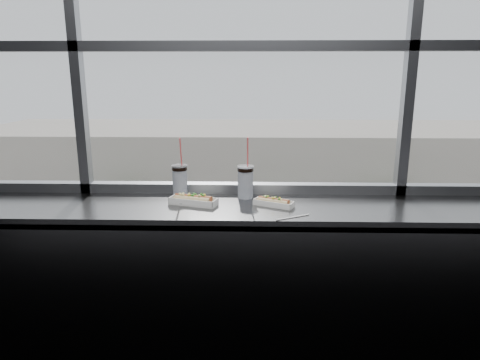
{
  "coord_description": "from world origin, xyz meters",
  "views": [
    {
      "loc": [
        0.06,
        -1.15,
        1.84
      ],
      "look_at": [
        -0.0,
        1.23,
        1.25
      ],
      "focal_mm": 32.0,
      "sensor_mm": 36.0,
      "label": 1
    }
  ],
  "objects_px": {
    "pedestrian_a": "(155,234)",
    "pedestrian_d": "(386,238)",
    "soda_cup_right": "(245,180)",
    "wrapper": "(185,202)",
    "tree_right": "(395,205)",
    "loose_straw": "(293,217)",
    "tree_left": "(119,203)",
    "tree_center": "(274,210)",
    "hotdog_tray_left": "(193,200)",
    "pedestrian_b": "(224,238)",
    "car_near_c": "(221,320)",
    "car_near_d": "(393,323)",
    "car_far_b": "(270,256)",
    "hotdog_tray_right": "(274,202)",
    "soda_cup_left": "(180,179)",
    "car_near_b": "(102,318)",
    "pedestrian_c": "(306,230)"
  },
  "relations": [
    {
      "from": "tree_left",
      "to": "tree_center",
      "type": "bearing_deg",
      "value": -0.0
    },
    {
      "from": "pedestrian_b",
      "to": "pedestrian_a",
      "type": "bearing_deg",
      "value": -3.17
    },
    {
      "from": "loose_straw",
      "to": "pedestrian_b",
      "type": "relative_size",
      "value": 0.11
    },
    {
      "from": "loose_straw",
      "to": "pedestrian_c",
      "type": "distance_m",
      "value": 31.42
    },
    {
      "from": "hotdog_tray_left",
      "to": "pedestrian_b",
      "type": "height_order",
      "value": "hotdog_tray_left"
    },
    {
      "from": "hotdog_tray_right",
      "to": "tree_left",
      "type": "relative_size",
      "value": 0.05
    },
    {
      "from": "soda_cup_left",
      "to": "loose_straw",
      "type": "relative_size",
      "value": 1.79
    },
    {
      "from": "soda_cup_left",
      "to": "soda_cup_right",
      "type": "height_order",
      "value": "soda_cup_right"
    },
    {
      "from": "hotdog_tray_right",
      "to": "pedestrian_d",
      "type": "bearing_deg",
      "value": 95.62
    },
    {
      "from": "loose_straw",
      "to": "soda_cup_left",
      "type": "bearing_deg",
      "value": 120.1
    },
    {
      "from": "wrapper",
      "to": "pedestrian_d",
      "type": "relative_size",
      "value": 0.06
    },
    {
      "from": "car_far_b",
      "to": "tree_center",
      "type": "distance_m",
      "value": 4.48
    },
    {
      "from": "tree_left",
      "to": "tree_right",
      "type": "xyz_separation_m",
      "value": [
        20.68,
        -0.0,
        -0.0
      ]
    },
    {
      "from": "wrapper",
      "to": "pedestrian_c",
      "type": "relative_size",
      "value": 0.05
    },
    {
      "from": "car_near_d",
      "to": "pedestrian_c",
      "type": "bearing_deg",
      "value": 19.57
    },
    {
      "from": "car_near_d",
      "to": "pedestrian_c",
      "type": "distance_m",
      "value": 12.95
    },
    {
      "from": "hotdog_tray_left",
      "to": "hotdog_tray_right",
      "type": "xyz_separation_m",
      "value": [
        0.47,
        -0.01,
        -0.0
      ]
    },
    {
      "from": "wrapper",
      "to": "car_near_b",
      "type": "bearing_deg",
      "value": 113.08
    },
    {
      "from": "wrapper",
      "to": "car_far_b",
      "type": "bearing_deg",
      "value": 86.04
    },
    {
      "from": "pedestrian_a",
      "to": "pedestrian_d",
      "type": "height_order",
      "value": "pedestrian_a"
    },
    {
      "from": "soda_cup_right",
      "to": "pedestrian_b",
      "type": "distance_m",
      "value": 29.54
    },
    {
      "from": "soda_cup_right",
      "to": "car_far_b",
      "type": "relative_size",
      "value": 0.07
    },
    {
      "from": "tree_right",
      "to": "car_far_b",
      "type": "bearing_deg",
      "value": -156.89
    },
    {
      "from": "car_far_b",
      "to": "pedestrian_d",
      "type": "bearing_deg",
      "value": -67.91
    },
    {
      "from": "hotdog_tray_left",
      "to": "hotdog_tray_right",
      "type": "distance_m",
      "value": 0.47
    },
    {
      "from": "hotdog_tray_left",
      "to": "tree_left",
      "type": "height_order",
      "value": "hotdog_tray_left"
    },
    {
      "from": "wrapper",
      "to": "pedestrian_b",
      "type": "distance_m",
      "value": 29.62
    },
    {
      "from": "soda_cup_right",
      "to": "pedestrian_a",
      "type": "relative_size",
      "value": 0.17
    },
    {
      "from": "wrapper",
      "to": "soda_cup_right",
      "type": "bearing_deg",
      "value": 22.96
    },
    {
      "from": "hotdog_tray_right",
      "to": "car_far_b",
      "type": "distance_m",
      "value": 26.74
    },
    {
      "from": "soda_cup_right",
      "to": "pedestrian_a",
      "type": "bearing_deg",
      "value": 104.58
    },
    {
      "from": "car_near_c",
      "to": "pedestrian_b",
      "type": "distance_m",
      "value": 11.16
    },
    {
      "from": "soda_cup_right",
      "to": "pedestrian_b",
      "type": "relative_size",
      "value": 0.2
    },
    {
      "from": "car_near_b",
      "to": "car_near_c",
      "type": "relative_size",
      "value": 0.99
    },
    {
      "from": "loose_straw",
      "to": "tree_left",
      "type": "distance_m",
      "value": 31.5
    },
    {
      "from": "pedestrian_d",
      "to": "hotdog_tray_left",
      "type": "bearing_deg",
      "value": 159.37
    },
    {
      "from": "car_near_c",
      "to": "tree_right",
      "type": "height_order",
      "value": "tree_right"
    },
    {
      "from": "loose_straw",
      "to": "pedestrian_c",
      "type": "height_order",
      "value": "loose_straw"
    },
    {
      "from": "soda_cup_left",
      "to": "car_near_c",
      "type": "xyz_separation_m",
      "value": [
        -0.99,
        16.08,
        -11.05
      ]
    },
    {
      "from": "car_near_d",
      "to": "pedestrian_d",
      "type": "height_order",
      "value": "car_near_d"
    },
    {
      "from": "hotdog_tray_right",
      "to": "tree_left",
      "type": "xyz_separation_m",
      "value": [
        -10.14,
        28.29,
        -8.72
      ]
    },
    {
      "from": "wrapper",
      "to": "tree_center",
      "type": "bearing_deg",
      "value": 85.72
    },
    {
      "from": "car_near_b",
      "to": "tree_left",
      "type": "distance_m",
      "value": 12.5
    },
    {
      "from": "wrapper",
      "to": "tree_right",
      "type": "height_order",
      "value": "wrapper"
    },
    {
      "from": "hotdog_tray_right",
      "to": "car_near_c",
      "type": "height_order",
      "value": "hotdog_tray_right"
    },
    {
      "from": "soda_cup_left",
      "to": "pedestrian_a",
      "type": "height_order",
      "value": "soda_cup_left"
    },
    {
      "from": "tree_center",
      "to": "soda_cup_left",
      "type": "bearing_deg",
      "value": -94.43
    },
    {
      "from": "hotdog_tray_left",
      "to": "car_far_b",
      "type": "height_order",
      "value": "hotdog_tray_left"
    },
    {
      "from": "pedestrian_a",
      "to": "hotdog_tray_left",
      "type": "bearing_deg",
      "value": 103.92
    },
    {
      "from": "car_near_c",
      "to": "pedestrian_a",
      "type": "bearing_deg",
      "value": 19.55
    }
  ]
}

